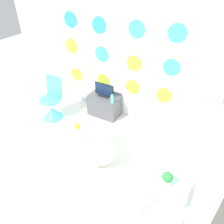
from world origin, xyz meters
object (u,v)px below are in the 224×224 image
(bathtub, at_px, (86,144))
(tv, at_px, (104,91))
(chair, at_px, (52,106))
(potted_plant_left, at_px, (167,179))
(vase, at_px, (112,99))

(bathtub, xyz_separation_m, tv, (-0.37, 1.12, 0.24))
(bathtub, xyz_separation_m, chair, (-1.18, 0.56, -0.03))
(chair, distance_m, potted_plant_left, 2.63)
(bathtub, relative_size, chair, 1.19)
(chair, bearing_deg, tv, 34.86)
(chair, xyz_separation_m, potted_plant_left, (2.45, -0.86, 0.39))
(chair, relative_size, vase, 4.84)
(chair, bearing_deg, potted_plant_left, -19.23)
(chair, relative_size, potted_plant_left, 4.41)
(potted_plant_left, bearing_deg, bathtub, 166.70)
(bathtub, distance_m, potted_plant_left, 1.35)
(tv, bearing_deg, bathtub, -71.75)
(tv, bearing_deg, potted_plant_left, -40.92)
(vase, height_order, potted_plant_left, potted_plant_left)
(chair, xyz_separation_m, vase, (1.06, 0.43, 0.24))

